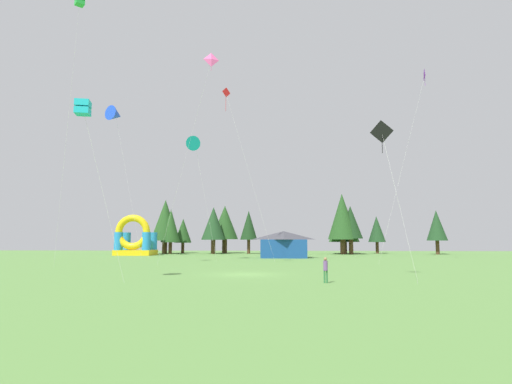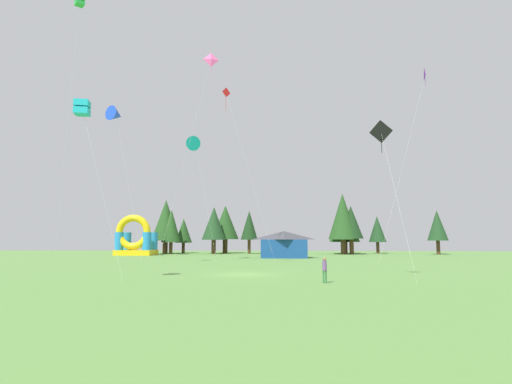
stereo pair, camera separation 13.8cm
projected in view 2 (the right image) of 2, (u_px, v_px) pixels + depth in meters
name	position (u px, v px, depth m)	size (l,w,h in m)	color
ground_plane	(245.00, 274.00, 31.40)	(120.00, 120.00, 0.00)	#5B8C42
kite_teal_delta	(195.00, 143.00, 51.20)	(3.86, 2.09, 15.39)	#0C7F7A
kite_red_diamond	(226.00, 96.00, 49.66)	(6.18, 0.71, 20.40)	red
kite_green_box	(80.00, 2.00, 39.26)	(3.39, 3.61, 25.37)	green
kite_black_diamond	(381.00, 133.00, 28.84)	(1.77, 3.15, 10.57)	black
kite_pink_diamond	(211.00, 61.00, 41.67)	(6.48, 3.48, 21.08)	#EA599E
kite_purple_diamond	(425.00, 76.00, 48.84)	(7.21, 3.64, 22.37)	purple
kite_blue_delta	(116.00, 115.00, 61.41)	(6.87, 4.10, 22.03)	blue
kite_cyan_box	(82.00, 108.00, 26.27)	(3.35, 1.13, 11.37)	#19B7CC
person_left_edge	(325.00, 268.00, 25.41)	(0.29, 0.29, 1.55)	#33723F
inflatable_orange_dome	(135.00, 241.00, 66.86)	(5.85, 4.87, 6.47)	yellow
festival_tent	(284.00, 244.00, 58.25)	(6.35, 3.82, 3.72)	#19478C
tree_row_0	(166.00, 220.00, 74.20)	(4.95, 4.95, 9.58)	#4C331E
tree_row_1	(171.00, 226.00, 73.33)	(3.41, 3.41, 7.85)	#4C331E
tree_row_2	(184.00, 231.00, 77.74)	(3.19, 3.19, 6.37)	#4C331E
tree_row_3	(214.00, 224.00, 73.76)	(4.24, 4.24, 8.26)	#4C331E
tree_row_4	(225.00, 223.00, 77.02)	(5.00, 5.00, 8.76)	#4C331E
tree_row_5	(249.00, 225.00, 74.31)	(3.04, 3.04, 7.65)	#4C331E
tree_row_6	(343.00, 217.00, 71.62)	(5.04, 5.04, 10.41)	#4C331E
tree_row_7	(344.00, 224.00, 74.53)	(5.43, 5.43, 8.56)	#4C331E
tree_row_8	(351.00, 222.00, 71.40)	(4.05, 4.05, 8.28)	#4C331E
tree_row_9	(377.00, 229.00, 75.13)	(3.09, 3.09, 6.71)	#4C331E
tree_row_10	(437.00, 226.00, 70.81)	(3.37, 3.37, 7.49)	#4C331E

